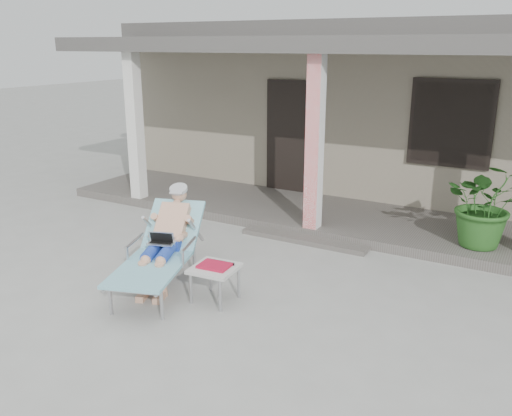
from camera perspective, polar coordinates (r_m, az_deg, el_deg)
The scene contains 8 objects.
ground at distance 6.78m, azimuth -1.56°, elevation -8.35°, with size 60.00×60.00×0.00m, color #9E9E99.
house at distance 12.22m, azimuth 14.54°, elevation 10.64°, with size 10.40×5.40×3.30m.
porch_deck at distance 9.27m, azimuth 8.02°, elevation -0.94°, with size 10.00×2.00×0.15m, color #605B56.
porch_overhang at distance 8.78m, azimuth 8.63°, elevation 16.07°, with size 10.00×2.30×2.85m.
porch_step at distance 8.28m, azimuth 5.05°, elevation -3.32°, with size 2.00×0.30×0.07m, color #605B56.
lounger at distance 6.71m, azimuth -9.85°, elevation -2.02°, with size 1.22×1.92×1.21m.
side_table at distance 6.32m, azimuth -4.36°, elevation -6.53°, with size 0.54×0.54×0.45m.
potted_palm at distance 8.15m, azimuth 23.10°, elevation 0.40°, with size 1.11×0.96×1.23m, color #26591E.
Camera 1 is at (3.17, -5.24, 2.89)m, focal length 38.00 mm.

